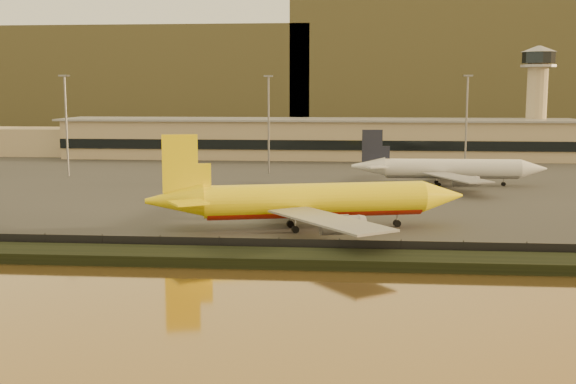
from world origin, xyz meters
name	(u,v)px	position (x,y,z in m)	size (l,w,h in m)	color
ground	(274,237)	(0.00, 0.00, 0.00)	(900.00, 900.00, 0.00)	black
embankment	(260,258)	(0.00, -17.00, 0.70)	(320.00, 7.00, 1.40)	black
tarmac	(310,168)	(0.00, 95.00, 0.10)	(320.00, 220.00, 0.20)	#2D2D2D
perimeter_fence	(264,247)	(0.00, -13.00, 1.30)	(300.00, 0.05, 2.20)	black
terminal_building	(271,139)	(-14.52, 125.55, 6.25)	(202.00, 25.00, 12.60)	tan
control_tower	(537,91)	(70.00, 131.00, 21.66)	(11.20, 11.20, 35.50)	tan
apron_light_masts	(366,115)	(15.00, 75.00, 15.70)	(152.20, 12.20, 25.40)	slate
distant_hills	(299,74)	(-20.74, 340.00, 31.39)	(470.00, 160.00, 70.00)	brown
dhl_cargo_jet	(310,201)	(5.06, 4.89, 4.71)	(49.98, 47.93, 15.11)	yellow
white_narrowbody_jet	(449,169)	(33.57, 60.07, 4.00)	(44.17, 43.20, 12.72)	silver
gse_vehicle_yellow	(357,197)	(12.63, 33.81, 1.08)	(3.92, 1.77, 1.77)	yellow
gse_vehicle_white	(198,196)	(-18.96, 33.75, 1.03)	(3.67, 1.65, 1.65)	silver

